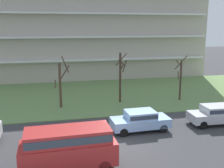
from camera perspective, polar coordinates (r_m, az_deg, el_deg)
ground at (r=17.99m, az=1.87°, el=-13.40°), size 160.00×160.00×0.00m
grass_lawn_strip at (r=30.97m, az=-4.54°, el=-2.33°), size 80.00×16.00×0.08m
apartment_building at (r=43.71m, az=-7.36°, el=14.40°), size 38.42×12.50×19.11m
tree_left at (r=25.96m, az=-10.90°, el=0.14°), size 1.49×1.86×5.14m
tree_center at (r=27.28m, az=1.84°, el=1.77°), size 1.12×1.30×5.20m
tree_right at (r=29.08m, az=14.41°, el=1.15°), size 1.37×1.36×4.77m
sedan_silver_near_left at (r=23.23m, az=21.39°, el=-5.97°), size 4.47×1.97×1.57m
sedan_blue_center_right at (r=20.44m, az=6.06°, el=-7.61°), size 4.45×1.93×1.57m
van_red_near_right at (r=15.13m, az=-9.31°, el=-12.88°), size 5.26×2.16×2.36m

